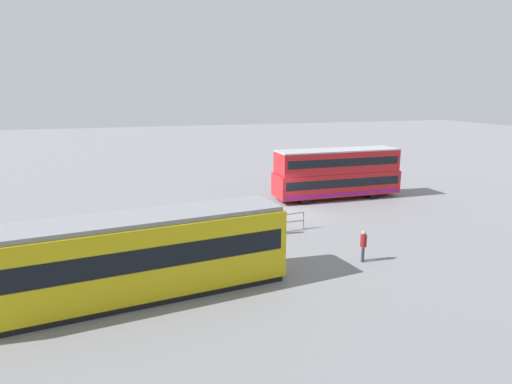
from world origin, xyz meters
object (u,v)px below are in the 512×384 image
object	(u,v)px
tram_yellow	(126,257)
pedestrian_near_railing	(272,218)
pedestrian_crossing	(363,244)
info_sign	(172,219)
double_decker_bus	(337,174)

from	to	relation	value
tram_yellow	pedestrian_near_railing	bearing A→B (deg)	-144.34
pedestrian_crossing	info_sign	world-z (taller)	info_sign
tram_yellow	pedestrian_crossing	distance (m)	11.33
pedestrian_near_railing	pedestrian_crossing	size ratio (longest dim) A/B	1.10
pedestrian_near_railing	pedestrian_crossing	world-z (taller)	pedestrian_near_railing
info_sign	double_decker_bus	bearing A→B (deg)	-151.97
double_decker_bus	pedestrian_near_railing	xyz separation A→B (m)	(7.89, 7.12, -0.96)
double_decker_bus	tram_yellow	distance (m)	20.78
tram_yellow	pedestrian_near_railing	world-z (taller)	tram_yellow
pedestrian_near_railing	pedestrian_crossing	distance (m)	6.05
pedestrian_near_railing	pedestrian_crossing	xyz separation A→B (m)	(-2.99, 5.25, -0.10)
double_decker_bus	pedestrian_near_railing	bearing A→B (deg)	42.07
double_decker_bus	pedestrian_near_railing	distance (m)	10.67
pedestrian_crossing	tram_yellow	bearing A→B (deg)	3.48
tram_yellow	pedestrian_near_railing	size ratio (longest dim) A/B	7.74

